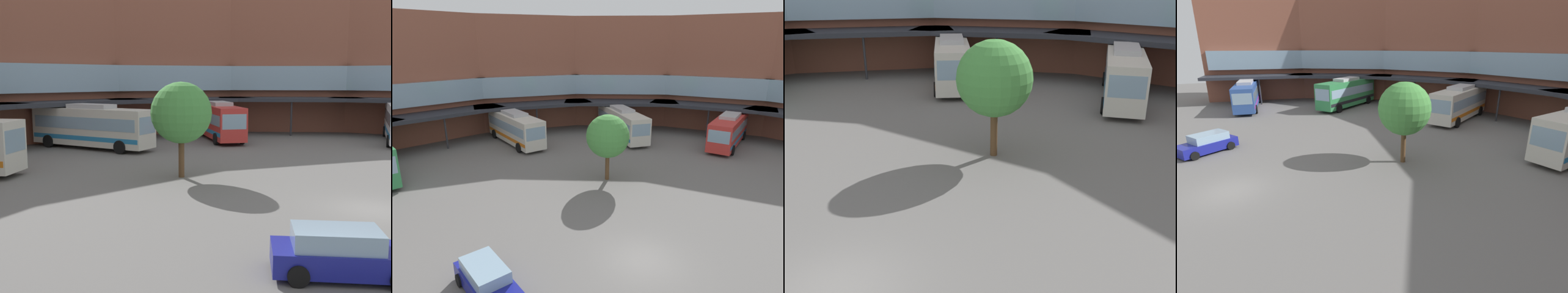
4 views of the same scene
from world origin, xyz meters
TOP-DOWN VIEW (x-y plane):
  - ground_plane at (0.00, 0.00)m, footprint 119.33×119.33m
  - bus_2 at (5.11, 25.13)m, footprint 4.11×11.75m
  - bus_3 at (-8.17, 24.31)m, footprint 7.18×10.61m
  - plaza_tree at (0.42, 11.65)m, footprint 3.74×3.74m

SIDE VIEW (x-z plane):
  - ground_plane at x=0.00m, z-range 0.00..0.00m
  - bus_2 at x=5.11m, z-range 0.02..3.87m
  - bus_3 at x=-8.17m, z-range 0.02..3.88m
  - plaza_tree at x=0.42m, z-range 1.04..6.89m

